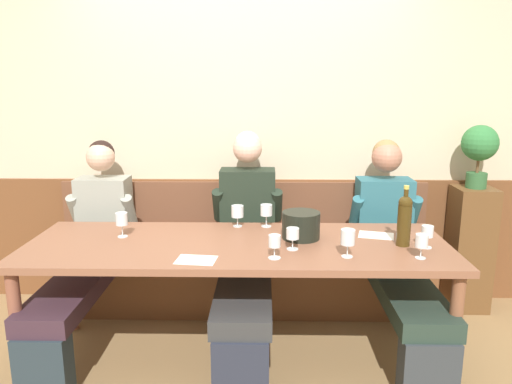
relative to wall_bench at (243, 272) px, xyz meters
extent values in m
cube|color=#937349|center=(0.00, -0.83, -0.29)|extent=(6.80, 6.80, 0.02)
cube|color=beige|center=(0.00, 0.26, 1.12)|extent=(6.80, 0.08, 2.80)
cube|color=brown|center=(0.00, 0.21, 0.19)|extent=(6.80, 0.03, 0.95)
cube|color=brown|center=(0.00, -0.02, -0.06)|extent=(2.78, 0.42, 0.44)
cube|color=brown|center=(0.00, -0.02, 0.18)|extent=(2.72, 0.39, 0.05)
cube|color=brown|center=(0.00, 0.17, 0.43)|extent=(2.78, 0.04, 0.45)
cube|color=brown|center=(0.00, -0.72, 0.45)|extent=(2.48, 0.85, 0.04)
cylinder|color=brown|center=(-1.17, -1.07, 0.08)|extent=(0.07, 0.07, 0.71)
cylinder|color=brown|center=(1.17, -1.07, 0.08)|extent=(0.07, 0.07, 0.71)
cylinder|color=brown|center=(-1.17, -0.36, 0.08)|extent=(0.07, 0.07, 0.71)
cylinder|color=brown|center=(1.17, -0.36, 0.08)|extent=(0.07, 0.07, 0.71)
cube|color=#243139|center=(-1.01, -1.14, -0.09)|extent=(0.28, 0.14, 0.38)
cube|color=#37242F|center=(-1.01, -0.63, 0.15)|extent=(0.31, 1.13, 0.11)
cube|color=gray|center=(-1.01, -0.02, 0.47)|extent=(0.37, 0.23, 0.52)
sphere|color=#D8AD92|center=(-1.01, -0.03, 0.88)|extent=(0.20, 0.20, 0.20)
sphere|color=black|center=(-1.01, 0.00, 0.90)|extent=(0.19, 0.19, 0.19)
cylinder|color=gray|center=(-1.21, -0.06, 0.49)|extent=(0.08, 0.20, 0.27)
cylinder|color=gray|center=(-0.82, -0.06, 0.49)|extent=(0.08, 0.20, 0.27)
cube|color=#252A39|center=(0.04, -1.14, -0.09)|extent=(0.30, 0.14, 0.38)
cube|color=#323435|center=(0.04, -0.63, 0.15)|extent=(0.33, 1.13, 0.11)
cube|color=#1F2B20|center=(0.04, -0.02, 0.50)|extent=(0.39, 0.22, 0.58)
sphere|color=beige|center=(0.04, -0.03, 0.94)|extent=(0.21, 0.21, 0.21)
sphere|color=beige|center=(0.04, 0.00, 0.97)|extent=(0.19, 0.19, 0.19)
cylinder|color=#1F2B20|center=(-0.17, -0.06, 0.53)|extent=(0.08, 0.20, 0.27)
cylinder|color=#1F2B20|center=(0.25, -0.06, 0.53)|extent=(0.08, 0.20, 0.27)
cube|color=#30363C|center=(1.02, -1.14, -0.09)|extent=(0.29, 0.14, 0.38)
cube|color=#25362E|center=(1.02, -0.63, 0.15)|extent=(0.32, 1.13, 0.11)
cube|color=#2A636F|center=(1.02, -0.02, 0.47)|extent=(0.39, 0.23, 0.51)
sphere|color=#AF755D|center=(1.02, -0.03, 0.88)|extent=(0.21, 0.21, 0.21)
sphere|color=#97794A|center=(1.02, 0.00, 0.91)|extent=(0.19, 0.19, 0.19)
cylinder|color=#2A636F|center=(0.82, -0.06, 0.49)|extent=(0.08, 0.20, 0.27)
cylinder|color=#2A636F|center=(1.23, -0.06, 0.49)|extent=(0.08, 0.20, 0.27)
cylinder|color=black|center=(0.38, -0.62, 0.55)|extent=(0.23, 0.23, 0.16)
cylinder|color=#3F2F10|center=(0.96, -0.74, 0.59)|extent=(0.08, 0.08, 0.24)
sphere|color=#3F2F10|center=(0.96, -0.74, 0.73)|extent=(0.08, 0.08, 0.08)
cylinder|color=#3F2F10|center=(0.96, -0.74, 0.77)|extent=(0.03, 0.03, 0.07)
cylinder|color=gold|center=(0.96, -0.74, 0.82)|extent=(0.03, 0.03, 0.02)
cylinder|color=silver|center=(0.61, -0.94, 0.48)|extent=(0.06, 0.06, 0.00)
cylinder|color=silver|center=(0.61, -0.94, 0.51)|extent=(0.01, 0.01, 0.07)
cylinder|color=silver|center=(0.61, -0.94, 0.59)|extent=(0.08, 0.08, 0.08)
cylinder|color=silver|center=(1.00, -0.96, 0.48)|extent=(0.06, 0.06, 0.00)
cylinder|color=silver|center=(1.00, -0.96, 0.51)|extent=(0.01, 0.01, 0.06)
cylinder|color=silver|center=(1.00, -0.96, 0.57)|extent=(0.07, 0.07, 0.07)
cylinder|color=silver|center=(-0.02, -0.38, 0.48)|extent=(0.06, 0.06, 0.00)
cylinder|color=silver|center=(-0.02, -0.38, 0.51)|extent=(0.01, 0.01, 0.06)
cylinder|color=silver|center=(-0.02, -0.38, 0.58)|extent=(0.08, 0.08, 0.08)
cylinder|color=silver|center=(0.32, -0.82, 0.48)|extent=(0.07, 0.07, 0.00)
cylinder|color=silver|center=(0.32, -0.82, 0.51)|extent=(0.01, 0.01, 0.06)
cylinder|color=silver|center=(0.32, -0.82, 0.57)|extent=(0.07, 0.07, 0.06)
cylinder|color=silver|center=(-0.71, -0.61, 0.48)|extent=(0.06, 0.06, 0.00)
cylinder|color=silver|center=(-0.71, -0.61, 0.51)|extent=(0.01, 0.01, 0.07)
cylinder|color=silver|center=(-0.71, -0.61, 0.59)|extent=(0.07, 0.07, 0.08)
cylinder|color=#EDE28B|center=(-0.71, -0.61, 0.56)|extent=(0.06, 0.06, 0.02)
cylinder|color=silver|center=(0.17, -0.38, 0.48)|extent=(0.07, 0.07, 0.00)
cylinder|color=silver|center=(0.17, -0.38, 0.51)|extent=(0.01, 0.01, 0.07)
cylinder|color=silver|center=(0.17, -0.38, 0.59)|extent=(0.08, 0.08, 0.07)
cylinder|color=silver|center=(1.08, -0.78, 0.48)|extent=(0.06, 0.06, 0.00)
cylinder|color=silver|center=(1.08, -0.78, 0.51)|extent=(0.01, 0.01, 0.06)
cylinder|color=silver|center=(1.08, -0.78, 0.57)|extent=(0.07, 0.07, 0.06)
cylinder|color=#E7DB89|center=(1.08, -0.78, 0.55)|extent=(0.06, 0.06, 0.03)
cylinder|color=silver|center=(0.21, -0.97, 0.48)|extent=(0.07, 0.07, 0.00)
cylinder|color=silver|center=(0.21, -0.97, 0.51)|extent=(0.01, 0.01, 0.06)
cylinder|color=silver|center=(0.21, -0.97, 0.57)|extent=(0.07, 0.07, 0.06)
cylinder|color=#EFE686|center=(0.21, -0.97, 0.55)|extent=(0.06, 0.06, 0.02)
cube|color=white|center=(0.85, -0.56, 0.47)|extent=(0.24, 0.20, 0.00)
cube|color=white|center=(-0.20, -1.01, 0.47)|extent=(0.23, 0.17, 0.00)
cube|color=brown|center=(1.69, 0.03, 0.18)|extent=(0.28, 0.28, 0.93)
cylinder|color=#2F5F33|center=(1.69, 0.03, 0.71)|extent=(0.14, 0.14, 0.11)
cylinder|color=brown|center=(1.69, 0.03, 0.82)|extent=(0.02, 0.02, 0.11)
sphere|color=#31773C|center=(1.69, 0.03, 0.98)|extent=(0.25, 0.25, 0.25)
camera|label=1|loc=(0.16, -3.45, 1.39)|focal=34.26mm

